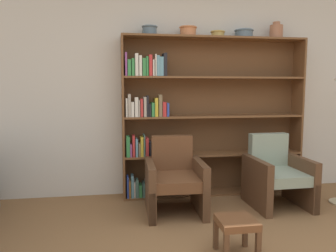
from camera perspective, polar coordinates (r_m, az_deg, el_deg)
name	(u,v)px	position (r m, az deg, el deg)	size (l,w,h in m)	color
wall_back	(199,90)	(4.43, 5.44, 6.31)	(12.00, 0.06, 2.75)	silver
bookshelf	(198,116)	(4.28, 5.24, 1.80)	(2.37, 0.30, 2.04)	brown
bowl_copper	(150,30)	(4.19, -3.23, 16.35)	(0.20, 0.20, 0.11)	slate
bowl_cream	(188,31)	(4.26, 3.53, 16.21)	(0.22, 0.22, 0.12)	#C67547
bowl_olive	(218,34)	(4.36, 8.66, 15.62)	(0.19, 0.19, 0.08)	tan
bowl_terracotta	(244,33)	(4.48, 13.09, 15.47)	(0.24, 0.24, 0.10)	slate
vase_tall	(276,31)	(4.66, 18.33, 15.38)	(0.17, 0.17, 0.21)	#A36647
armchair_leather	(175,179)	(3.75, 1.15, -9.26)	(0.66, 0.70, 0.84)	brown
armchair_cushioned	(276,175)	(4.15, 18.36, -8.06)	(0.66, 0.69, 0.84)	brown
footstool	(237,226)	(2.91, 11.86, -16.72)	(0.31, 0.31, 0.32)	brown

